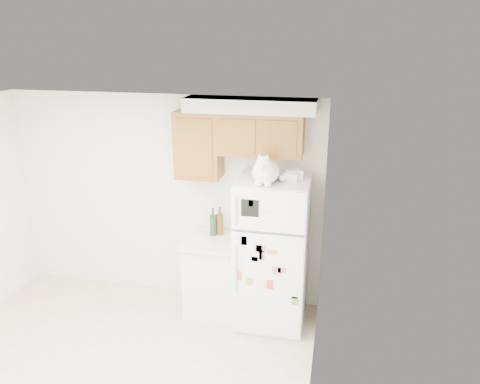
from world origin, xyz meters
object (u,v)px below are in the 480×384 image
(cat, at_px, (265,171))
(bottle_amber, at_px, (220,221))
(storage_box_front, at_px, (291,177))
(storage_box_back, at_px, (293,174))
(base_counter, at_px, (214,274))
(refrigerator, at_px, (272,252))
(bottle_green, at_px, (213,222))

(cat, distance_m, bottle_amber, 1.01)
(storage_box_front, height_order, bottle_amber, storage_box_front)
(cat, xyz_separation_m, bottle_amber, (-0.58, 0.38, -0.74))
(storage_box_back, height_order, storage_box_front, storage_box_back)
(base_counter, bearing_deg, cat, -21.21)
(base_counter, relative_size, cat, 1.84)
(storage_box_front, distance_m, bottle_amber, 1.08)
(storage_box_front, bearing_deg, refrigerator, -172.75)
(base_counter, distance_m, storage_box_back, 1.56)
(base_counter, bearing_deg, bottle_green, 104.87)
(bottle_green, relative_size, bottle_amber, 0.98)
(refrigerator, relative_size, storage_box_back, 9.44)
(refrigerator, distance_m, storage_box_back, 0.92)
(base_counter, bearing_deg, bottle_amber, 71.24)
(refrigerator, distance_m, cat, 1.00)
(storage_box_front, bearing_deg, bottle_amber, 178.25)
(base_counter, height_order, bottle_amber, bottle_amber)
(bottle_green, height_order, bottle_amber, bottle_amber)
(bottle_green, xyz_separation_m, bottle_amber, (0.07, 0.04, 0.00))
(cat, bearing_deg, storage_box_back, 40.14)
(storage_box_front, height_order, bottle_green, storage_box_front)
(bottle_green, bearing_deg, storage_box_front, -11.94)
(bottle_amber, bearing_deg, bottle_green, -151.91)
(storage_box_back, height_order, bottle_amber, storage_box_back)
(cat, distance_m, bottle_green, 1.05)
(refrigerator, height_order, storage_box_front, storage_box_front)
(cat, relative_size, storage_box_front, 3.32)
(storage_box_front, bearing_deg, storage_box_back, 92.67)
(bottle_green, bearing_deg, base_counter, -75.13)
(bottle_green, bearing_deg, cat, -27.48)
(refrigerator, xyz_separation_m, bottle_green, (-0.72, 0.17, 0.24))
(cat, bearing_deg, bottle_amber, 147.01)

